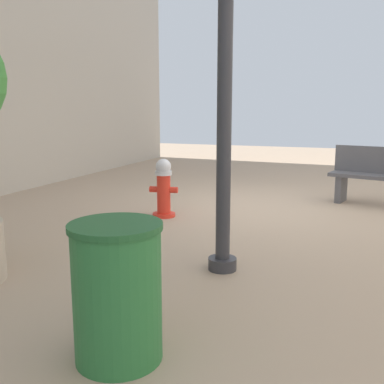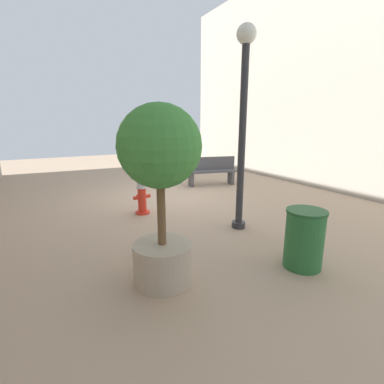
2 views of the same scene
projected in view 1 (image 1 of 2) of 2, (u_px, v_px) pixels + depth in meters
name	position (u px, v px, depth m)	size (l,w,h in m)	color
ground_plane	(263.00, 207.00, 7.27)	(23.40, 23.40, 0.00)	tan
fire_hydrant	(164.00, 188.00, 6.54)	(0.43, 0.40, 0.85)	red
street_lamp	(226.00, 18.00, 4.00)	(0.36, 0.36, 3.80)	#2D2D33
trash_bin	(117.00, 292.00, 2.79)	(0.58, 0.58, 0.89)	#266633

